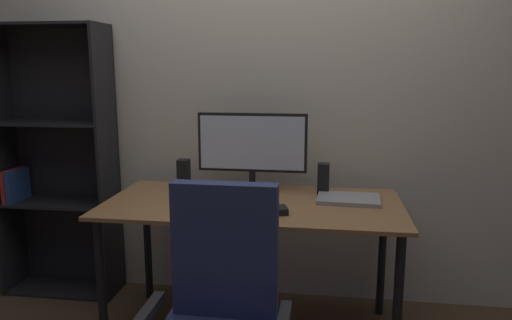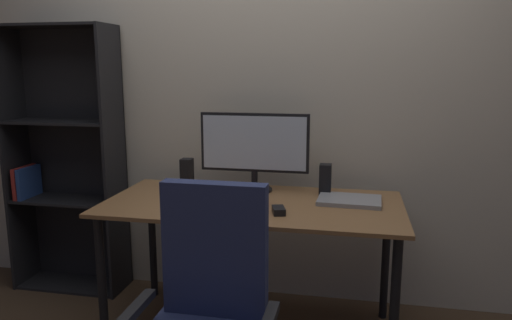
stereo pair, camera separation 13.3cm
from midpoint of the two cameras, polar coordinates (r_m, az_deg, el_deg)
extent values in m
cube|color=beige|center=(2.94, -0.10, 8.47)|extent=(6.40, 0.10, 2.60)
cube|color=olive|center=(2.51, -1.91, -5.22)|extent=(1.53, 0.74, 0.02)
cylinder|color=black|center=(2.58, -19.29, -14.16)|extent=(0.04, 0.04, 0.72)
cylinder|color=black|center=(2.33, 14.77, -16.68)|extent=(0.04, 0.04, 0.72)
cylinder|color=black|center=(3.10, -13.94, -9.53)|extent=(0.04, 0.04, 0.72)
cylinder|color=black|center=(2.90, 13.40, -10.97)|extent=(0.04, 0.04, 0.72)
cylinder|color=black|center=(2.73, -1.84, -3.52)|extent=(0.20, 0.20, 0.01)
cylinder|color=black|center=(2.71, -1.84, -2.38)|extent=(0.04, 0.04, 0.10)
cube|color=black|center=(2.67, -1.87, 2.08)|extent=(0.61, 0.03, 0.33)
cube|color=silver|center=(2.66, -1.93, 2.03)|extent=(0.58, 0.01, 0.30)
cube|color=silver|center=(2.35, -4.10, -5.89)|extent=(0.29, 0.11, 0.02)
cube|color=black|center=(2.31, 1.32, -5.95)|extent=(0.08, 0.11, 0.03)
cylinder|color=#B72D28|center=(2.45, -1.42, -4.12)|extent=(0.08, 0.08, 0.10)
cube|color=#B72D28|center=(2.44, -0.35, -4.05)|extent=(0.02, 0.01, 0.06)
cube|color=#99999E|center=(2.55, 9.43, -4.57)|extent=(0.33, 0.25, 0.02)
cube|color=black|center=(2.80, -9.91, -1.66)|extent=(0.06, 0.07, 0.17)
cube|color=black|center=(2.66, 6.55, -2.21)|extent=(0.06, 0.07, 0.17)
cube|color=navy|center=(1.85, -5.79, -10.59)|extent=(0.40, 0.07, 0.52)
cube|color=#232326|center=(1.83, -14.85, -17.02)|extent=(0.04, 0.26, 0.03)
cube|color=black|center=(3.45, -28.60, -0.22)|extent=(0.02, 0.28, 1.68)
cube|color=black|center=(3.08, -18.26, -0.60)|extent=(0.02, 0.28, 1.68)
cube|color=black|center=(3.36, -22.52, 0.05)|extent=(0.71, 0.01, 1.68)
cube|color=black|center=(3.50, -22.64, -13.88)|extent=(0.67, 0.26, 0.02)
cube|color=black|center=(3.31, -23.38, -4.68)|extent=(0.67, 0.26, 0.02)
cube|color=black|center=(3.21, -24.06, 4.01)|extent=(0.67, 0.26, 0.02)
cube|color=black|center=(3.21, -24.89, 14.33)|extent=(0.67, 0.26, 0.02)
cube|color=#B22D28|center=(3.43, -27.78, -2.61)|extent=(0.03, 0.22, 0.20)
cube|color=#28478C|center=(3.42, -27.34, -2.67)|extent=(0.03, 0.22, 0.20)
camera|label=1|loc=(0.07, -91.55, -0.30)|focal=33.80mm
camera|label=2|loc=(0.07, 88.45, 0.30)|focal=33.80mm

